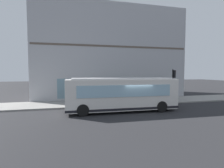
{
  "coord_description": "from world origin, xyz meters",
  "views": [
    {
      "loc": [
        -14.93,
        5.93,
        3.59
      ],
      "look_at": [
        3.26,
        1.35,
        2.32
      ],
      "focal_mm": 28.1,
      "sensor_mm": 36.0,
      "label": 1
    }
  ],
  "objects_px": {
    "traffic_light_near_corner": "(174,79)",
    "pedestrian_walking_along_curb": "(124,94)",
    "pedestrian_near_building_entrance": "(166,91)",
    "city_bus_nearside": "(122,94)",
    "fire_hydrant": "(116,99)",
    "pedestrian_by_light_pole": "(159,93)",
    "pedestrian_near_hydrant": "(74,93)",
    "newspaper_vending_box": "(133,98)"
  },
  "relations": [
    {
      "from": "traffic_light_near_corner",
      "to": "pedestrian_walking_along_curb",
      "type": "height_order",
      "value": "traffic_light_near_corner"
    },
    {
      "from": "city_bus_nearside",
      "to": "pedestrian_walking_along_curb",
      "type": "height_order",
      "value": "city_bus_nearside"
    },
    {
      "from": "pedestrian_near_building_entrance",
      "to": "traffic_light_near_corner",
      "type": "bearing_deg",
      "value": 164.56
    },
    {
      "from": "pedestrian_by_light_pole",
      "to": "newspaper_vending_box",
      "type": "distance_m",
      "value": 3.52
    },
    {
      "from": "pedestrian_near_hydrant",
      "to": "pedestrian_walking_along_curb",
      "type": "xyz_separation_m",
      "value": [
        -2.41,
        -5.35,
        -0.06
      ]
    },
    {
      "from": "pedestrian_near_hydrant",
      "to": "pedestrian_by_light_pole",
      "type": "distance_m",
      "value": 10.3
    },
    {
      "from": "fire_hydrant",
      "to": "pedestrian_by_light_pole",
      "type": "relative_size",
      "value": 0.47
    },
    {
      "from": "fire_hydrant",
      "to": "pedestrian_near_building_entrance",
      "type": "xyz_separation_m",
      "value": [
        1.81,
        -7.5,
        0.55
      ]
    },
    {
      "from": "pedestrian_near_hydrant",
      "to": "pedestrian_walking_along_curb",
      "type": "relative_size",
      "value": 1.06
    },
    {
      "from": "pedestrian_by_light_pole",
      "to": "pedestrian_near_building_entrance",
      "type": "bearing_deg",
      "value": -48.17
    },
    {
      "from": "city_bus_nearside",
      "to": "fire_hydrant",
      "type": "height_order",
      "value": "city_bus_nearside"
    },
    {
      "from": "pedestrian_near_hydrant",
      "to": "city_bus_nearside",
      "type": "bearing_deg",
      "value": -144.83
    },
    {
      "from": "pedestrian_walking_along_curb",
      "to": "pedestrian_by_light_pole",
      "type": "bearing_deg",
      "value": -80.07
    },
    {
      "from": "fire_hydrant",
      "to": "city_bus_nearside",
      "type": "bearing_deg",
      "value": 171.43
    },
    {
      "from": "pedestrian_near_hydrant",
      "to": "pedestrian_near_building_entrance",
      "type": "relative_size",
      "value": 1.13
    },
    {
      "from": "pedestrian_near_hydrant",
      "to": "pedestrian_near_building_entrance",
      "type": "distance_m",
      "value": 12.18
    },
    {
      "from": "traffic_light_near_corner",
      "to": "pedestrian_by_light_pole",
      "type": "bearing_deg",
      "value": 42.14
    },
    {
      "from": "pedestrian_near_hydrant",
      "to": "fire_hydrant",
      "type": "bearing_deg",
      "value": -108.77
    },
    {
      "from": "pedestrian_by_light_pole",
      "to": "pedestrian_walking_along_curb",
      "type": "bearing_deg",
      "value": 99.93
    },
    {
      "from": "traffic_light_near_corner",
      "to": "pedestrian_walking_along_curb",
      "type": "distance_m",
      "value": 6.22
    },
    {
      "from": "traffic_light_near_corner",
      "to": "pedestrian_near_building_entrance",
      "type": "distance_m",
      "value": 3.62
    },
    {
      "from": "pedestrian_by_light_pole",
      "to": "newspaper_vending_box",
      "type": "height_order",
      "value": "pedestrian_by_light_pole"
    },
    {
      "from": "pedestrian_near_hydrant",
      "to": "pedestrian_near_building_entrance",
      "type": "bearing_deg",
      "value": -88.94
    },
    {
      "from": "pedestrian_walking_along_curb",
      "to": "pedestrian_by_light_pole",
      "type": "height_order",
      "value": "pedestrian_walking_along_curb"
    },
    {
      "from": "city_bus_nearside",
      "to": "pedestrian_near_building_entrance",
      "type": "distance_m",
      "value": 10.1
    },
    {
      "from": "pedestrian_walking_along_curb",
      "to": "pedestrian_near_building_entrance",
      "type": "relative_size",
      "value": 1.07
    },
    {
      "from": "newspaper_vending_box",
      "to": "pedestrian_near_building_entrance",
      "type": "bearing_deg",
      "value": -69.69
    },
    {
      "from": "fire_hydrant",
      "to": "pedestrian_by_light_pole",
      "type": "bearing_deg",
      "value": -89.79
    },
    {
      "from": "pedestrian_by_light_pole",
      "to": "pedestrian_near_building_entrance",
      "type": "height_order",
      "value": "pedestrian_near_building_entrance"
    },
    {
      "from": "pedestrian_near_building_entrance",
      "to": "newspaper_vending_box",
      "type": "distance_m",
      "value": 5.86
    },
    {
      "from": "city_bus_nearside",
      "to": "fire_hydrant",
      "type": "bearing_deg",
      "value": -8.57
    },
    {
      "from": "traffic_light_near_corner",
      "to": "pedestrian_walking_along_curb",
      "type": "xyz_separation_m",
      "value": [
        0.43,
        5.98,
        -1.65
      ]
    },
    {
      "from": "traffic_light_near_corner",
      "to": "pedestrian_near_building_entrance",
      "type": "height_order",
      "value": "traffic_light_near_corner"
    },
    {
      "from": "traffic_light_near_corner",
      "to": "fire_hydrant",
      "type": "distance_m",
      "value": 7.14
    },
    {
      "from": "fire_hydrant",
      "to": "newspaper_vending_box",
      "type": "distance_m",
      "value": 2.03
    },
    {
      "from": "pedestrian_near_hydrant",
      "to": "pedestrian_near_building_entrance",
      "type": "xyz_separation_m",
      "value": [
        0.22,
        -12.18,
        -0.13
      ]
    },
    {
      "from": "traffic_light_near_corner",
      "to": "pedestrian_walking_along_curb",
      "type": "relative_size",
      "value": 2.22
    },
    {
      "from": "city_bus_nearside",
      "to": "newspaper_vending_box",
      "type": "distance_m",
      "value": 4.84
    },
    {
      "from": "city_bus_nearside",
      "to": "pedestrian_walking_along_curb",
      "type": "xyz_separation_m",
      "value": [
        3.33,
        -1.3,
        -0.43
      ]
    },
    {
      "from": "pedestrian_walking_along_curb",
      "to": "newspaper_vending_box",
      "type": "xyz_separation_m",
      "value": [
        0.61,
        -1.34,
        -0.52
      ]
    },
    {
      "from": "pedestrian_by_light_pole",
      "to": "pedestrian_near_building_entrance",
      "type": "relative_size",
      "value": 1.0
    },
    {
      "from": "pedestrian_walking_along_curb",
      "to": "pedestrian_by_light_pole",
      "type": "relative_size",
      "value": 1.07
    }
  ]
}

